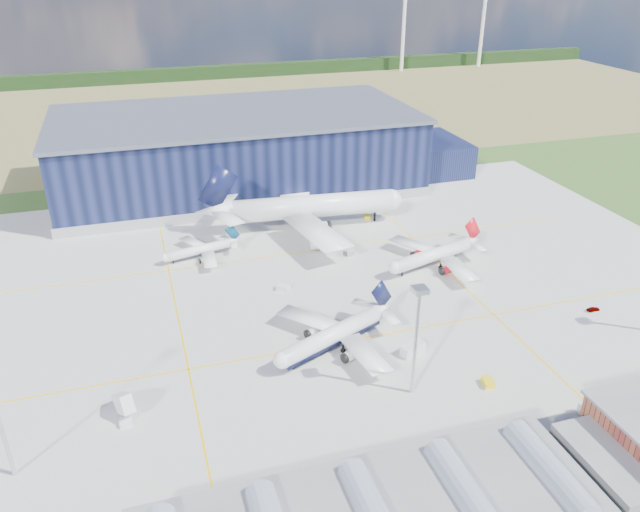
{
  "coord_description": "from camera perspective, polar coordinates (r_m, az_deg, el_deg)",
  "views": [
    {
      "loc": [
        -35.05,
        -115.71,
        76.34
      ],
      "look_at": [
        5.12,
        13.34,
        9.34
      ],
      "focal_mm": 35.0,
      "sensor_mm": 36.0,
      "label": 1
    }
  ],
  "objects": [
    {
      "name": "hangar",
      "position": [
        223.47,
        -6.88,
        9.34
      ],
      "size": [
        145.0,
        62.0,
        26.1
      ],
      "color": "black",
      "rests_on": "ground"
    },
    {
      "name": "airliner_regional",
      "position": [
        172.33,
        -11.09,
        0.95
      ],
      "size": [
        27.73,
        27.35,
        7.58
      ],
      "primitive_type": null,
      "rotation": [
        0.0,
        0.0,
        3.37
      ],
      "color": "white",
      "rests_on": "ground"
    },
    {
      "name": "gse_cart_a",
      "position": [
        172.71,
        2.83,
        0.35
      ],
      "size": [
        2.87,
        3.54,
        1.33
      ],
      "primitive_type": "cube",
      "rotation": [
        0.0,
        0.0,
        -0.3
      ],
      "color": "silver",
      "rests_on": "ground"
    },
    {
      "name": "car_a",
      "position": [
        159.54,
        23.71,
        -4.46
      ],
      "size": [
        3.19,
        1.29,
        1.08
      ],
      "primitive_type": "imported",
      "rotation": [
        0.0,
        0.0,
        1.57
      ],
      "color": "#99999E",
      "rests_on": "ground"
    },
    {
      "name": "gse_van_b",
      "position": [
        177.33,
        -0.21,
        1.23
      ],
      "size": [
        3.45,
        4.87,
        2.03
      ],
      "primitive_type": "cube",
      "rotation": [
        0.0,
        0.0,
        0.36
      ],
      "color": "silver",
      "rests_on": "ground"
    },
    {
      "name": "airliner_widebody",
      "position": [
        186.46,
        -0.73,
        5.61
      ],
      "size": [
        68.55,
        67.32,
        20.51
      ],
      "primitive_type": null,
      "rotation": [
        0.0,
        0.0,
        -0.1
      ],
      "color": "white",
      "rests_on": "ground"
    },
    {
      "name": "treeline",
      "position": [
        423.41,
        -12.78,
        15.91
      ],
      "size": [
        600.0,
        8.0,
        8.0
      ],
      "primitive_type": "cube",
      "color": "black",
      "rests_on": "ground"
    },
    {
      "name": "gse_van_a",
      "position": [
        132.93,
        8.49,
        -8.4
      ],
      "size": [
        5.85,
        3.94,
        2.35
      ],
      "primitive_type": "cube",
      "rotation": [
        0.0,
        0.0,
        1.9
      ],
      "color": "silver",
      "rests_on": "ground"
    },
    {
      "name": "apron",
      "position": [
        151.18,
        -1.48,
        -3.96
      ],
      "size": [
        220.0,
        160.0,
        0.08
      ],
      "color": "#969691",
      "rests_on": "ground"
    },
    {
      "name": "gse_tug_b",
      "position": [
        127.54,
        15.1,
        -11.13
      ],
      "size": [
        2.45,
        3.21,
        1.25
      ],
      "primitive_type": "cube",
      "rotation": [
        0.0,
        0.0,
        -0.2
      ],
      "color": "yellow",
      "rests_on": "ground"
    },
    {
      "name": "ground",
      "position": [
        142.99,
        -0.37,
        -5.9
      ],
      "size": [
        600.0,
        600.0,
        0.0
      ],
      "primitive_type": "plane",
      "color": "#375A21",
      "rests_on": "ground"
    },
    {
      "name": "gse_tug_c",
      "position": [
        196.0,
        4.33,
        3.56
      ],
      "size": [
        2.53,
        3.26,
        1.25
      ],
      "primitive_type": "cube",
      "rotation": [
        0.0,
        0.0,
        -0.29
      ],
      "color": "yellow",
      "rests_on": "ground"
    },
    {
      "name": "light_mast_center",
      "position": [
        114.39,
        8.87,
        -6.16
      ],
      "size": [
        2.6,
        2.6,
        23.0
      ],
      "color": "silver",
      "rests_on": "ground"
    },
    {
      "name": "gse_van_c",
      "position": [
        126.11,
        23.69,
        -12.87
      ],
      "size": [
        5.34,
        3.7,
        2.33
      ],
      "primitive_type": "cube",
      "rotation": [
        0.0,
        0.0,
        1.26
      ],
      "color": "silver",
      "rests_on": "ground"
    },
    {
      "name": "gse_cart_b",
      "position": [
        154.94,
        -3.4,
        -2.92
      ],
      "size": [
        3.7,
        3.47,
        1.33
      ],
      "primitive_type": "cube",
      "rotation": [
        0.0,
        0.0,
        0.94
      ],
      "color": "silver",
      "rests_on": "ground"
    },
    {
      "name": "airliner_navy",
      "position": [
        130.35,
        1.09,
        -6.56
      ],
      "size": [
        44.19,
        43.82,
        10.99
      ],
      "primitive_type": null,
      "rotation": [
        0.0,
        0.0,
        3.56
      ],
      "color": "white",
      "rests_on": "ground"
    },
    {
      "name": "farmland",
      "position": [
        346.06,
        -11.35,
        13.13
      ],
      "size": [
        600.0,
        220.0,
        0.01
      ],
      "primitive_type": "cube",
      "color": "olive",
      "rests_on": "ground"
    },
    {
      "name": "car_b",
      "position": [
        108.91,
        9.72,
        -18.12
      ],
      "size": [
        4.13,
        1.54,
        1.35
      ],
      "primitive_type": "imported",
      "rotation": [
        0.0,
        0.0,
        1.6
      ],
      "color": "#99999E",
      "rests_on": "ground"
    },
    {
      "name": "airliner_red",
      "position": [
        166.41,
        10.29,
        0.65
      ],
      "size": [
        40.11,
        39.62,
        10.62
      ],
      "primitive_type": null,
      "rotation": [
        0.0,
        0.0,
        3.42
      ],
      "color": "white",
      "rests_on": "ground"
    },
    {
      "name": "airstair",
      "position": [
        121.09,
        -17.42,
        -13.12
      ],
      "size": [
        3.91,
        5.86,
        3.48
      ],
      "primitive_type": "cube",
      "rotation": [
        0.0,
        0.0,
        0.35
      ],
      "color": "silver",
      "rests_on": "ground"
    }
  ]
}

